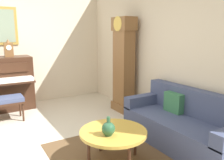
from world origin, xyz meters
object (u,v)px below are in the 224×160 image
object	(u,v)px
coffee_table	(113,133)
piano_bench	(4,101)
couch	(183,125)
grandfather_clock	(124,67)
mantel_clock	(9,49)
green_jug	(108,129)

from	to	relation	value
coffee_table	piano_bench	bearing A→B (deg)	-156.24
piano_bench	coffee_table	xyz separation A→B (m)	(2.34, 1.03, 0.01)
piano_bench	couch	distance (m)	3.30
grandfather_clock	coffee_table	size ratio (longest dim) A/B	2.31
couch	coffee_table	distance (m)	1.20
piano_bench	coffee_table	distance (m)	2.55
grandfather_clock	mantel_clock	bearing A→B (deg)	-124.04
piano_bench	grandfather_clock	bearing A→B (deg)	74.88
piano_bench	grandfather_clock	xyz separation A→B (m)	(0.63, 2.33, 0.56)
grandfather_clock	coffee_table	xyz separation A→B (m)	(1.71, -1.30, -0.55)
piano_bench	mantel_clock	distance (m)	1.25
coffee_table	mantel_clock	distance (m)	3.34
piano_bench	grandfather_clock	distance (m)	2.48
grandfather_clock	couch	size ratio (longest dim) A/B	1.07
mantel_clock	grandfather_clock	bearing A→B (deg)	55.96
grandfather_clock	mantel_clock	xyz separation A→B (m)	(-1.40, -2.08, 0.39)
piano_bench	mantel_clock	xyz separation A→B (m)	(-0.77, 0.26, 0.95)
couch	grandfather_clock	bearing A→B (deg)	176.40
grandfather_clock	green_jug	bearing A→B (deg)	-38.52
grandfather_clock	coffee_table	bearing A→B (deg)	-37.35
grandfather_clock	couch	distance (m)	1.93
mantel_clock	green_jug	distance (m)	3.36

